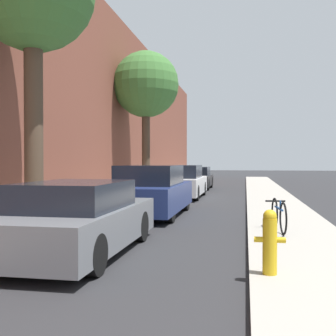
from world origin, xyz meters
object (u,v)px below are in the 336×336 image
at_px(parked_car_grey, 79,219).
at_px(street_tree_far, 146,86).
at_px(fire_hydrant, 270,241).
at_px(parked_car_white, 182,182).
at_px(parked_car_navy, 151,192).
at_px(parked_car_black, 196,178).
at_px(bicycle, 279,215).

bearing_deg(parked_car_grey, street_tree_far, 97.96).
height_order(parked_car_grey, fire_hydrant, parked_car_grey).
height_order(parked_car_grey, parked_car_white, parked_car_white).
distance_m(parked_car_navy, parked_car_white, 6.19).
xyz_separation_m(parked_car_navy, parked_car_black, (-0.08, 12.12, -0.10)).
distance_m(parked_car_grey, parked_car_white, 11.51).
bearing_deg(parked_car_navy, fire_hydrant, -64.42).
bearing_deg(parked_car_white, parked_car_navy, -90.08).
height_order(parked_car_navy, fire_hydrant, parked_car_navy).
relative_size(parked_car_grey, street_tree_far, 0.64).
bearing_deg(parked_car_grey, bicycle, 34.27).
bearing_deg(parked_car_navy, bicycle, -39.64).
bearing_deg(parked_car_white, street_tree_far, 172.36).
relative_size(fire_hydrant, bicycle, 0.53).
xyz_separation_m(parked_car_white, street_tree_far, (-1.73, 0.23, 4.41)).
height_order(parked_car_white, parked_car_black, parked_car_white).
bearing_deg(parked_car_black, parked_car_grey, -90.02).
bearing_deg(parked_car_white, fire_hydrant, -76.28).
bearing_deg(parked_car_white, parked_car_black, 90.84).
bearing_deg(parked_car_grey, parked_car_white, 89.54).
relative_size(parked_car_navy, fire_hydrant, 5.30).
xyz_separation_m(parked_car_black, fire_hydrant, (3.18, -18.59, -0.06)).
height_order(parked_car_black, bicycle, parked_car_black).
bearing_deg(fire_hydrant, parked_car_navy, 115.58).
xyz_separation_m(street_tree_far, fire_hydrant, (4.83, -12.89, -4.53)).
xyz_separation_m(fire_hydrant, bicycle, (0.39, 3.58, -0.10)).
distance_m(parked_car_white, parked_car_black, 5.93).
distance_m(parked_car_navy, fire_hydrant, 7.18).
relative_size(parked_car_grey, parked_car_black, 1.06).
bearing_deg(bicycle, parked_car_white, 104.76).
distance_m(street_tree_far, bicycle, 11.63).
xyz_separation_m(parked_car_grey, street_tree_far, (-1.64, 11.74, 4.48)).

